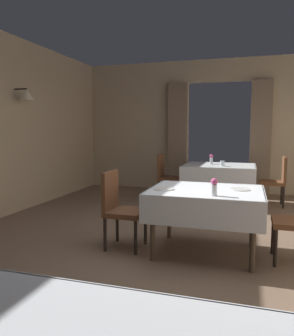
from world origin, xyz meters
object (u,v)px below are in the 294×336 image
(chair_far_left, at_px, (166,174))
(flower_vase_far, at_px, (211,159))
(dining_table_far, at_px, (219,170))
(chair_far_right, at_px, (277,179))
(chair_mid_left, at_px, (119,206))
(plate_mid_c, at_px, (164,189))
(flower_vase_mid, at_px, (214,186))
(glass_far_b, at_px, (222,163))
(plate_mid_b, at_px, (239,189))
(dining_table_mid, at_px, (206,198))

(chair_far_left, distance_m, flower_vase_far, 0.97)
(dining_table_far, distance_m, chair_far_right, 1.07)
(chair_mid_left, height_order, plate_mid_c, chair_mid_left)
(chair_far_right, bearing_deg, chair_far_left, -179.98)
(flower_vase_far, bearing_deg, flower_vase_mid, -83.33)
(chair_far_left, xyz_separation_m, glass_far_b, (1.14, -0.27, 0.29))
(chair_far_right, bearing_deg, plate_mid_b, -102.63)
(glass_far_b, bearing_deg, plate_mid_b, -81.28)
(glass_far_b, bearing_deg, dining_table_far, 109.28)
(chair_mid_left, bearing_deg, flower_vase_far, 74.93)
(dining_table_mid, distance_m, plate_mid_b, 0.39)
(chair_far_right, xyz_separation_m, flower_vase_mid, (-0.85, -3.17, 0.33))
(chair_far_right, bearing_deg, flower_vase_mid, -105.09)
(dining_table_far, bearing_deg, chair_mid_left, -108.10)
(plate_mid_b, height_order, glass_far_b, glass_far_b)
(chair_mid_left, relative_size, chair_far_left, 1.00)
(chair_far_left, distance_m, glass_far_b, 1.20)
(chair_mid_left, height_order, flower_vase_mid, flower_vase_mid)
(flower_vase_mid, relative_size, plate_mid_b, 0.84)
(chair_far_left, xyz_separation_m, flower_vase_mid, (1.28, -3.17, 0.33))
(flower_vase_far, distance_m, glass_far_b, 0.34)
(dining_table_mid, distance_m, dining_table_far, 2.76)
(chair_far_right, bearing_deg, chair_mid_left, -124.40)
(chair_mid_left, distance_m, chair_far_right, 3.54)
(chair_far_left, height_order, flower_vase_far, flower_vase_far)
(dining_table_mid, xyz_separation_m, flower_vase_far, (-0.24, 2.79, 0.21))
(chair_mid_left, bearing_deg, dining_table_mid, 6.22)
(chair_far_right, height_order, glass_far_b, chair_far_right)
(dining_table_far, distance_m, chair_far_left, 1.07)
(flower_vase_mid, xyz_separation_m, flower_vase_far, (-0.37, 3.14, 0.01))
(flower_vase_mid, xyz_separation_m, plate_mid_b, (0.24, 0.43, -0.09))
(dining_table_mid, relative_size, dining_table_far, 0.94)
(chair_far_left, relative_size, flower_vase_mid, 5.06)
(dining_table_mid, height_order, chair_far_right, chair_far_right)
(dining_table_far, relative_size, glass_far_b, 13.35)
(plate_mid_b, xyz_separation_m, plate_mid_c, (-0.83, -0.22, 0.00))
(chair_mid_left, relative_size, flower_vase_mid, 5.06)
(dining_table_far, bearing_deg, plate_mid_c, -97.43)
(plate_mid_c, distance_m, glass_far_b, 2.72)
(dining_table_far, xyz_separation_m, plate_mid_b, (0.45, -2.68, 0.11))
(chair_mid_left, xyz_separation_m, flower_vase_mid, (1.15, -0.24, 0.33))
(chair_far_right, xyz_separation_m, plate_mid_b, (-0.61, -2.73, 0.24))
(chair_mid_left, bearing_deg, chair_far_left, 92.49)
(chair_mid_left, bearing_deg, plate_mid_b, 7.83)
(plate_mid_c, xyz_separation_m, glass_far_b, (0.45, 2.68, 0.04))
(chair_far_right, height_order, plate_mid_c, chair_far_right)
(dining_table_far, bearing_deg, flower_vase_mid, -86.12)
(dining_table_far, relative_size, flower_vase_far, 6.76)
(dining_table_far, distance_m, plate_mid_b, 2.72)
(chair_far_right, bearing_deg, glass_far_b, -164.84)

